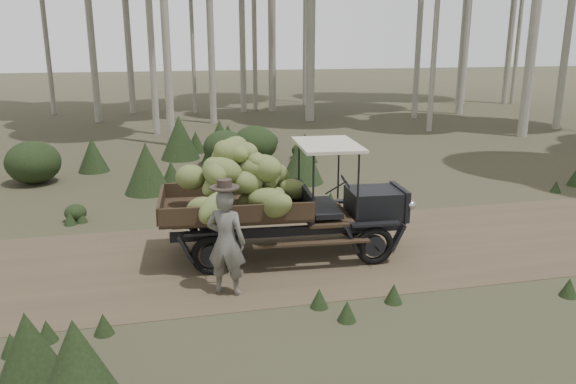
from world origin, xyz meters
name	(u,v)px	position (x,y,z in m)	size (l,w,h in m)	color
ground	(377,247)	(0.00, 0.00, 0.00)	(120.00, 120.00, 0.00)	#473D2B
dirt_track	(377,247)	(0.00, 0.00, 0.00)	(70.00, 4.00, 0.01)	brown
banana_truck	(263,186)	(-2.18, 0.02, 1.31)	(4.53, 2.26, 2.24)	black
farmer	(226,241)	(-2.99, -1.32, 0.85)	(0.72, 0.63, 1.81)	#615E58
undergrowth	(318,193)	(-0.61, 1.92, 0.57)	(23.31, 21.18, 1.40)	#233319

